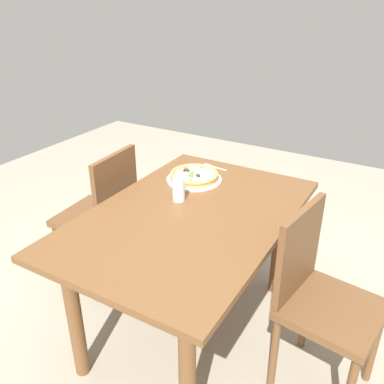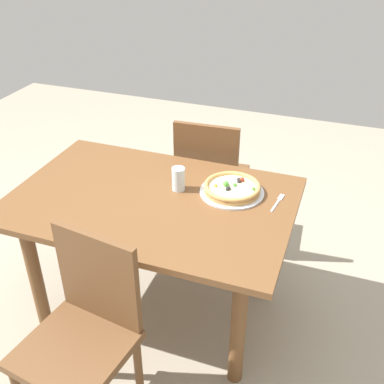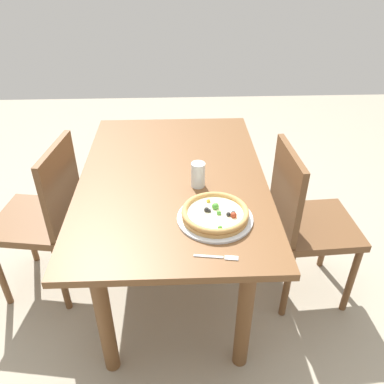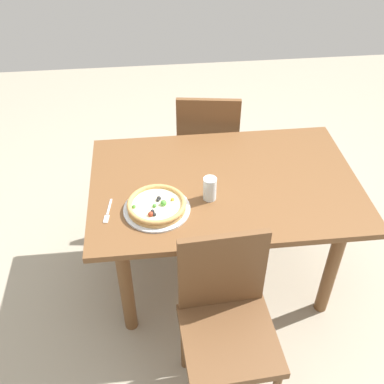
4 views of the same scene
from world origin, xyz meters
name	(u,v)px [view 4 (image 4 of 4)]	position (x,y,z in m)	size (l,w,h in m)	color
ground_plane	(219,274)	(0.00, 0.00, 0.00)	(6.00, 6.00, 0.00)	#9E937F
dining_table	(224,198)	(0.00, 0.00, 0.62)	(1.37, 0.90, 0.73)	brown
chair_near	(208,145)	(-0.01, -0.67, 0.50)	(0.46, 0.46, 0.90)	brown
chair_far	(226,320)	(0.09, 0.67, 0.50)	(0.42, 0.42, 0.90)	brown
plate	(157,209)	(0.35, 0.18, 0.73)	(0.32, 0.32, 0.01)	silver
pizza	(157,205)	(0.35, 0.18, 0.76)	(0.28, 0.28, 0.05)	tan
fork	(108,213)	(0.58, 0.18, 0.73)	(0.04, 0.17, 0.00)	silver
drinking_glass	(210,189)	(0.09, 0.12, 0.79)	(0.06, 0.06, 0.12)	silver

